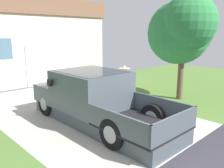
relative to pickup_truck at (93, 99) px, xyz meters
The scene contains 5 objects.
pickup_truck is the anchor object (origin of this frame).
person_with_hat 1.58m from the pickup_truck, ahead, with size 0.53×0.44×1.68m.
handbag 1.76m from the pickup_truck, ahead, with size 0.36×0.20×0.45m.
house_with_garage 9.29m from the pickup_truck, 79.10° to the left, with size 8.70×5.88×4.72m.
front_yard_tree 4.97m from the pickup_truck, ahead, with size 2.72×3.00×4.32m.
Camera 1 is at (-4.73, -2.56, 2.83)m, focal length 37.56 mm.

